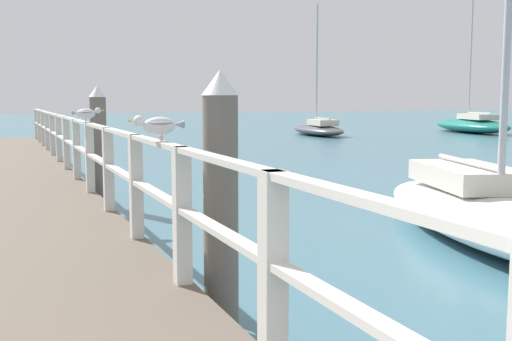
{
  "coord_description": "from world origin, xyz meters",
  "views": [
    {
      "loc": [
        -0.08,
        -0.31,
        1.9
      ],
      "look_at": [
        3.13,
        7.4,
        0.93
      ],
      "focal_mm": 43.6,
      "sensor_mm": 36.0,
      "label": 1
    }
  ],
  "objects_px": {
    "dock_piling_near": "(221,203)",
    "boat_0": "(487,209)",
    "seagull_background": "(87,113)",
    "boat_3": "(472,125)",
    "seagull_foreground": "(159,125)",
    "dock_piling_far": "(99,146)",
    "boat_2": "(318,129)"
  },
  "relations": [
    {
      "from": "dock_piling_near",
      "to": "seagull_background",
      "type": "height_order",
      "value": "dock_piling_near"
    },
    {
      "from": "dock_piling_far",
      "to": "boat_3",
      "type": "relative_size",
      "value": 0.27
    },
    {
      "from": "seagull_foreground",
      "to": "seagull_background",
      "type": "distance_m",
      "value": 4.58
    },
    {
      "from": "dock_piling_far",
      "to": "boat_3",
      "type": "distance_m",
      "value": 28.23
    },
    {
      "from": "seagull_foreground",
      "to": "seagull_background",
      "type": "bearing_deg",
      "value": -3.62
    },
    {
      "from": "boat_3",
      "to": "boat_2",
      "type": "bearing_deg",
      "value": -171.17
    },
    {
      "from": "dock_piling_near",
      "to": "seagull_background",
      "type": "xyz_separation_m",
      "value": [
        -0.37,
        5.01,
        0.61
      ]
    },
    {
      "from": "dock_piling_far",
      "to": "boat_3",
      "type": "height_order",
      "value": "boat_3"
    },
    {
      "from": "dock_piling_near",
      "to": "boat_3",
      "type": "relative_size",
      "value": 0.27
    },
    {
      "from": "dock_piling_near",
      "to": "boat_0",
      "type": "bearing_deg",
      "value": 22.96
    },
    {
      "from": "dock_piling_far",
      "to": "boat_0",
      "type": "xyz_separation_m",
      "value": [
        4.56,
        -4.48,
        -0.69
      ]
    },
    {
      "from": "boat_0",
      "to": "boat_3",
      "type": "relative_size",
      "value": 0.96
    },
    {
      "from": "dock_piling_near",
      "to": "boat_0",
      "type": "relative_size",
      "value": 0.28
    },
    {
      "from": "boat_0",
      "to": "boat_2",
      "type": "height_order",
      "value": "boat_0"
    },
    {
      "from": "seagull_foreground",
      "to": "boat_0",
      "type": "distance_m",
      "value": 5.33
    },
    {
      "from": "boat_0",
      "to": "boat_3",
      "type": "xyz_separation_m",
      "value": [
        18.37,
        20.94,
        0.06
      ]
    },
    {
      "from": "seagull_foreground",
      "to": "dock_piling_near",
      "type": "bearing_deg",
      "value": -141.45
    },
    {
      "from": "boat_3",
      "to": "seagull_foreground",
      "type": "bearing_deg",
      "value": -121.41
    },
    {
      "from": "dock_piling_near",
      "to": "boat_2",
      "type": "xyz_separation_m",
      "value": [
        13.73,
        23.81,
        -0.72
      ]
    },
    {
      "from": "dock_piling_far",
      "to": "boat_2",
      "type": "xyz_separation_m",
      "value": [
        13.73,
        17.4,
        -0.72
      ]
    },
    {
      "from": "dock_piling_near",
      "to": "dock_piling_far",
      "type": "height_order",
      "value": "same"
    },
    {
      "from": "seagull_foreground",
      "to": "boat_2",
      "type": "height_order",
      "value": "boat_2"
    },
    {
      "from": "boat_2",
      "to": "boat_3",
      "type": "height_order",
      "value": "boat_3"
    },
    {
      "from": "dock_piling_far",
      "to": "seagull_background",
      "type": "bearing_deg",
      "value": -104.82
    },
    {
      "from": "dock_piling_far",
      "to": "boat_3",
      "type": "bearing_deg",
      "value": 35.67
    },
    {
      "from": "boat_3",
      "to": "dock_piling_far",
      "type": "bearing_deg",
      "value": -129.64
    },
    {
      "from": "dock_piling_near",
      "to": "dock_piling_far",
      "type": "distance_m",
      "value": 6.41
    },
    {
      "from": "dock_piling_far",
      "to": "seagull_background",
      "type": "xyz_separation_m",
      "value": [
        -0.37,
        -1.4,
        0.61
      ]
    },
    {
      "from": "dock_piling_far",
      "to": "seagull_background",
      "type": "distance_m",
      "value": 1.58
    },
    {
      "from": "seagull_background",
      "to": "boat_3",
      "type": "xyz_separation_m",
      "value": [
        23.3,
        17.86,
        -1.24
      ]
    },
    {
      "from": "boat_0",
      "to": "boat_2",
      "type": "relative_size",
      "value": 1.11
    },
    {
      "from": "seagull_background",
      "to": "seagull_foreground",
      "type": "bearing_deg",
      "value": 1.54
    }
  ]
}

